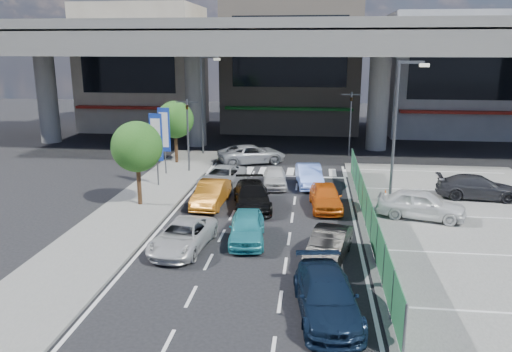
# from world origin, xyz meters

# --- Properties ---
(ground) EXTENTS (120.00, 120.00, 0.00)m
(ground) POSITION_xyz_m (0.00, 0.00, 0.00)
(ground) COLOR black
(ground) RESTS_ON ground
(parking_lot) EXTENTS (12.00, 28.00, 0.06)m
(parking_lot) POSITION_xyz_m (11.00, 2.00, 0.03)
(parking_lot) COLOR #5E5F5C
(parking_lot) RESTS_ON ground
(sidewalk_left) EXTENTS (4.00, 30.00, 0.12)m
(sidewalk_left) POSITION_xyz_m (-7.00, 4.00, 0.06)
(sidewalk_left) COLOR #5E5F5C
(sidewalk_left) RESTS_ON ground
(fence_run) EXTENTS (0.16, 22.00, 1.80)m
(fence_run) POSITION_xyz_m (5.30, 1.00, 0.90)
(fence_run) COLOR #216239
(fence_run) RESTS_ON ground
(expressway) EXTENTS (64.00, 14.00, 10.75)m
(expressway) POSITION_xyz_m (0.00, 22.00, 8.76)
(expressway) COLOR slate
(expressway) RESTS_ON ground
(building_west) EXTENTS (12.00, 10.90, 13.00)m
(building_west) POSITION_xyz_m (-16.00, 31.97, 6.49)
(building_west) COLOR gray
(building_west) RESTS_ON ground
(building_center) EXTENTS (14.00, 10.90, 15.00)m
(building_center) POSITION_xyz_m (0.00, 32.97, 7.49)
(building_center) COLOR gray
(building_center) RESTS_ON ground
(building_east) EXTENTS (12.00, 10.90, 12.00)m
(building_east) POSITION_xyz_m (16.00, 31.97, 5.99)
(building_east) COLOR gray
(building_east) RESTS_ON ground
(traffic_light_left) EXTENTS (1.60, 1.24, 5.20)m
(traffic_light_left) POSITION_xyz_m (-6.20, 12.00, 3.94)
(traffic_light_left) COLOR #595B60
(traffic_light_left) RESTS_ON ground
(traffic_light_right) EXTENTS (1.60, 1.24, 5.20)m
(traffic_light_right) POSITION_xyz_m (5.50, 19.00, 3.94)
(traffic_light_right) COLOR #595B60
(traffic_light_right) RESTS_ON ground
(street_lamp_right) EXTENTS (1.65, 0.22, 8.00)m
(street_lamp_right) POSITION_xyz_m (7.17, 6.00, 4.77)
(street_lamp_right) COLOR #595B60
(street_lamp_right) RESTS_ON ground
(street_lamp_left) EXTENTS (1.65, 0.22, 8.00)m
(street_lamp_left) POSITION_xyz_m (-6.33, 18.00, 4.77)
(street_lamp_left) COLOR #595B60
(street_lamp_left) RESTS_ON ground
(signboard_near) EXTENTS (0.80, 0.14, 4.70)m
(signboard_near) POSITION_xyz_m (-7.20, 7.99, 3.06)
(signboard_near) COLOR #595B60
(signboard_near) RESTS_ON ground
(signboard_far) EXTENTS (0.80, 0.14, 4.70)m
(signboard_far) POSITION_xyz_m (-7.60, 10.99, 3.06)
(signboard_far) COLOR #595B60
(signboard_far) RESTS_ON ground
(tree_near) EXTENTS (2.80, 2.80, 4.80)m
(tree_near) POSITION_xyz_m (-7.00, 4.00, 3.39)
(tree_near) COLOR #382314
(tree_near) RESTS_ON ground
(tree_far) EXTENTS (2.80, 2.80, 4.80)m
(tree_far) POSITION_xyz_m (-7.80, 14.50, 3.39)
(tree_far) COLOR #382314
(tree_far) RESTS_ON ground
(minivan_navy_back) EXTENTS (2.56, 4.97, 1.38)m
(minivan_navy_back) POSITION_xyz_m (3.19, -6.69, 0.69)
(minivan_navy_back) COLOR black
(minivan_navy_back) RESTS_ON ground
(sedan_white_mid_left) EXTENTS (2.53, 4.64, 1.23)m
(sedan_white_mid_left) POSITION_xyz_m (-2.99, -1.79, 0.62)
(sedan_white_mid_left) COLOR beige
(sedan_white_mid_left) RESTS_ON ground
(taxi_teal_mid) EXTENTS (1.96, 4.08, 1.35)m
(taxi_teal_mid) POSITION_xyz_m (-0.31, -0.53, 0.67)
(taxi_teal_mid) COLOR teal
(taxi_teal_mid) RESTS_ON ground
(hatch_black_mid_right) EXTENTS (2.25, 4.18, 1.31)m
(hatch_black_mid_right) POSITION_xyz_m (3.36, -2.21, 0.65)
(hatch_black_mid_right) COLOR black
(hatch_black_mid_right) RESTS_ON ground
(taxi_orange_left) EXTENTS (1.63, 4.24, 1.38)m
(taxi_orange_left) POSITION_xyz_m (-3.04, 4.56, 0.69)
(taxi_orange_left) COLOR #C46D19
(taxi_orange_left) RESTS_ON ground
(sedan_black_mid) EXTENTS (2.81, 5.04, 1.38)m
(sedan_black_mid) POSITION_xyz_m (-0.71, 4.44, 0.69)
(sedan_black_mid) COLOR black
(sedan_black_mid) RESTS_ON ground
(taxi_orange_right) EXTENTS (1.97, 4.17, 1.38)m
(taxi_orange_right) POSITION_xyz_m (3.35, 4.71, 0.69)
(taxi_orange_right) COLOR #D55B12
(taxi_orange_right) RESTS_ON ground
(wagon_silver_front_left) EXTENTS (2.83, 4.93, 1.29)m
(wagon_silver_front_left) POSITION_xyz_m (-3.13, 8.45, 0.65)
(wagon_silver_front_left) COLOR #A0A3A8
(wagon_silver_front_left) RESTS_ON ground
(sedan_white_front_mid) EXTENTS (1.82, 3.78, 1.25)m
(sedan_white_front_mid) POSITION_xyz_m (0.20, 8.94, 0.62)
(sedan_white_front_mid) COLOR silver
(sedan_white_front_mid) RESTS_ON ground
(kei_truck_front_right) EXTENTS (1.96, 4.34, 1.38)m
(kei_truck_front_right) POSITION_xyz_m (2.38, 9.28, 0.69)
(kei_truck_front_right) COLOR #678DEE
(kei_truck_front_right) RESTS_ON ground
(crossing_wagon_silver) EXTENTS (5.70, 4.31, 1.44)m
(crossing_wagon_silver) POSITION_xyz_m (-2.10, 15.37, 0.72)
(crossing_wagon_silver) COLOR #93969A
(crossing_wagon_silver) RESTS_ON ground
(parked_sedan_white) EXTENTS (4.73, 2.80, 1.51)m
(parked_sedan_white) POSITION_xyz_m (8.21, 3.55, 0.81)
(parked_sedan_white) COLOR silver
(parked_sedan_white) RESTS_ON parking_lot
(parked_sedan_dgrey) EXTENTS (4.83, 2.34, 1.36)m
(parked_sedan_dgrey) POSITION_xyz_m (12.24, 7.56, 0.74)
(parked_sedan_dgrey) COLOR #2C2C31
(parked_sedan_dgrey) RESTS_ON parking_lot
(traffic_cone) EXTENTS (0.47, 0.47, 0.71)m
(traffic_cone) POSITION_xyz_m (6.79, 6.38, 0.41)
(traffic_cone) COLOR #FC600E
(traffic_cone) RESTS_ON parking_lot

